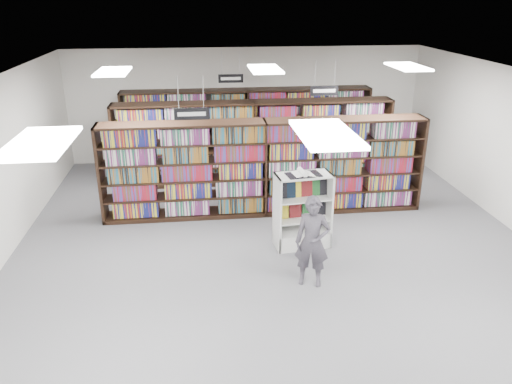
{
  "coord_description": "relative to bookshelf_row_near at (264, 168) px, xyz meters",
  "views": [
    {
      "loc": [
        -1.37,
        -8.16,
        4.59
      ],
      "look_at": [
        -0.36,
        0.5,
        1.1
      ],
      "focal_mm": 35.0,
      "sensor_mm": 36.0,
      "label": 1
    }
  ],
  "objects": [
    {
      "name": "bookshelf_row_near",
      "position": [
        0.0,
        0.0,
        0.0
      ],
      "size": [
        7.0,
        0.6,
        2.1
      ],
      "color": "black",
      "rests_on": "floor"
    },
    {
      "name": "troffer_back_left",
      "position": [
        -3.0,
        0.0,
        2.11
      ],
      "size": [
        0.6,
        1.2,
        0.04
      ],
      "primitive_type": "cube",
      "color": "white",
      "rests_on": "ceiling"
    },
    {
      "name": "floor",
      "position": [
        0.0,
        -2.0,
        -1.05
      ],
      "size": [
        12.0,
        12.0,
        0.0
      ],
      "primitive_type": "plane",
      "color": "#525257",
      "rests_on": "ground"
    },
    {
      "name": "endcap_display",
      "position": [
        0.51,
        -1.61,
        -0.56
      ],
      "size": [
        1.1,
        0.64,
        1.47
      ],
      "rotation": [
        0.0,
        0.0,
        0.12
      ],
      "color": "silver",
      "rests_on": "floor"
    },
    {
      "name": "open_book",
      "position": [
        0.49,
        -1.68,
        0.45
      ],
      "size": [
        0.68,
        0.46,
        0.13
      ],
      "rotation": [
        0.0,
        0.0,
        0.16
      ],
      "color": "black",
      "rests_on": "endcap_display"
    },
    {
      "name": "aisle_sign_right",
      "position": [
        1.5,
        1.0,
        1.48
      ],
      "size": [
        0.65,
        0.02,
        0.8
      ],
      "color": "#B2B2B7",
      "rests_on": "ceiling"
    },
    {
      "name": "troffer_back_right",
      "position": [
        3.0,
        0.0,
        2.11
      ],
      "size": [
        0.6,
        1.2,
        0.04
      ],
      "primitive_type": "cube",
      "color": "white",
      "rests_on": "ceiling"
    },
    {
      "name": "wall_back",
      "position": [
        0.0,
        4.0,
        0.55
      ],
      "size": [
        10.0,
        0.1,
        3.2
      ],
      "primitive_type": "cube",
      "color": "silver",
      "rests_on": "ground"
    },
    {
      "name": "troffer_back_center",
      "position": [
        0.0,
        0.0,
        2.11
      ],
      "size": [
        0.6,
        1.2,
        0.04
      ],
      "primitive_type": "cube",
      "color": "white",
      "rests_on": "ceiling"
    },
    {
      "name": "aisle_sign_left",
      "position": [
        -1.5,
        -1.0,
        1.48
      ],
      "size": [
        0.65,
        0.02,
        0.8
      ],
      "color": "#B2B2B7",
      "rests_on": "ceiling"
    },
    {
      "name": "bookshelf_row_far",
      "position": [
        0.0,
        3.7,
        0.0
      ],
      "size": [
        7.0,
        0.6,
        2.1
      ],
      "color": "black",
      "rests_on": "floor"
    },
    {
      "name": "bookshelf_row_mid",
      "position": [
        0.0,
        2.0,
        0.0
      ],
      "size": [
        7.0,
        0.6,
        2.1
      ],
      "color": "black",
      "rests_on": "floor"
    },
    {
      "name": "troffer_front_left",
      "position": [
        -3.0,
        -5.0,
        2.11
      ],
      "size": [
        0.6,
        1.2,
        0.04
      ],
      "primitive_type": "cube",
      "color": "white",
      "rests_on": "ceiling"
    },
    {
      "name": "shopper",
      "position": [
        0.39,
        -3.02,
        -0.26
      ],
      "size": [
        0.66,
        0.53,
        1.58
      ],
      "primitive_type": "imported",
      "rotation": [
        0.0,
        0.0,
        -0.31
      ],
      "color": "#45414A",
      "rests_on": "floor"
    },
    {
      "name": "ceiling",
      "position": [
        0.0,
        -2.0,
        2.15
      ],
      "size": [
        10.0,
        12.0,
        0.1
      ],
      "primitive_type": "cube",
      "color": "white",
      "rests_on": "wall_back"
    },
    {
      "name": "troffer_front_center",
      "position": [
        0.0,
        -5.0,
        2.11
      ],
      "size": [
        0.6,
        1.2,
        0.04
      ],
      "primitive_type": "cube",
      "color": "white",
      "rests_on": "ceiling"
    },
    {
      "name": "aisle_sign_center",
      "position": [
        -0.5,
        3.0,
        1.48
      ],
      "size": [
        0.65,
        0.02,
        0.8
      ],
      "color": "#B2B2B7",
      "rests_on": "ceiling"
    }
  ]
}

